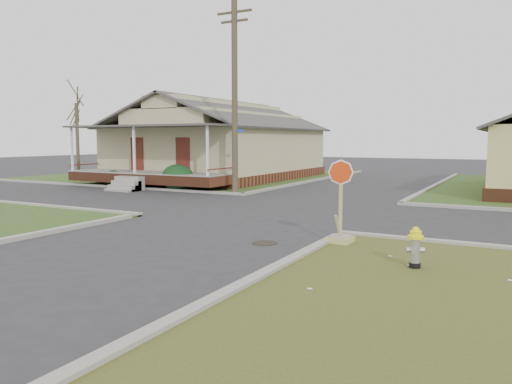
% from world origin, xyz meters
% --- Properties ---
extents(ground, '(120.00, 120.00, 0.00)m').
position_xyz_m(ground, '(0.00, 0.00, 0.00)').
color(ground, '#2A2A2D').
rests_on(ground, ground).
extents(verge_far_left, '(19.00, 19.00, 0.05)m').
position_xyz_m(verge_far_left, '(-13.00, 18.00, 0.03)').
color(verge_far_left, '#304F1C').
rests_on(verge_far_left, ground).
extents(curbs, '(80.00, 40.00, 0.12)m').
position_xyz_m(curbs, '(0.00, 5.00, 0.00)').
color(curbs, gray).
rests_on(curbs, ground).
extents(manhole, '(0.64, 0.64, 0.01)m').
position_xyz_m(manhole, '(2.20, -0.50, 0.01)').
color(manhole, black).
rests_on(manhole, ground).
extents(corner_house, '(10.10, 15.50, 5.30)m').
position_xyz_m(corner_house, '(-10.00, 16.68, 2.28)').
color(corner_house, brown).
rests_on(corner_house, ground).
extents(utility_pole, '(1.80, 0.28, 9.00)m').
position_xyz_m(utility_pole, '(-4.20, 8.90, 4.66)').
color(utility_pole, '#423826').
rests_on(utility_pole, ground).
extents(tree_far_left, '(0.22, 0.22, 4.90)m').
position_xyz_m(tree_far_left, '(-18.00, 12.00, 2.50)').
color(tree_far_left, '#423826').
rests_on(tree_far_left, verge_far_left).
extents(fire_hydrant, '(0.31, 0.31, 0.83)m').
position_xyz_m(fire_hydrant, '(6.00, -1.38, 0.50)').
color(fire_hydrant, black).
rests_on(fire_hydrant, ground).
extents(stop_sign, '(0.58, 0.57, 2.05)m').
position_xyz_m(stop_sign, '(3.90, 0.26, 0.49)').
color(stop_sign, tan).
rests_on(stop_sign, ground).
extents(hedge_left, '(1.23, 1.00, 0.94)m').
position_xyz_m(hedge_left, '(-11.98, 8.96, 0.52)').
color(hedge_left, '#143916').
rests_on(hedge_left, verge_far_left).
extents(hedge_right, '(1.60, 1.31, 1.22)m').
position_xyz_m(hedge_right, '(-7.70, 9.07, 0.66)').
color(hedge_right, '#143916').
rests_on(hedge_right, verge_far_left).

